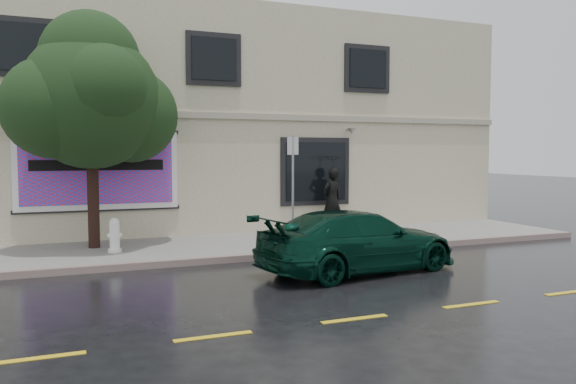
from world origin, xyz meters
name	(u,v)px	position (x,y,z in m)	size (l,w,h in m)	color
ground	(275,273)	(0.00, 0.00, 0.00)	(90.00, 90.00, 0.00)	black
sidewalk	(232,246)	(0.00, 3.25, 0.07)	(20.00, 3.50, 0.15)	gray
curb	(252,257)	(0.00, 1.50, 0.07)	(20.00, 0.18, 0.16)	gray
road_marking	(355,319)	(0.00, -3.50, 0.01)	(19.00, 0.12, 0.01)	gold
building	(186,125)	(0.00, 9.00, 3.50)	(20.00, 8.12, 7.00)	beige
billboard	(98,171)	(-3.20, 4.92, 2.05)	(4.30, 0.16, 2.20)	white
car	(358,241)	(1.71, -0.50, 0.66)	(2.00, 4.52, 1.32)	black
pedestrian	(332,199)	(3.52, 4.42, 1.11)	(0.70, 0.46, 1.91)	black
umbrella	(332,157)	(3.52, 4.42, 2.39)	(0.90, 0.90, 0.66)	black
street_tree	(91,101)	(-3.39, 3.86, 3.80)	(3.38, 3.38, 5.35)	black
fire_hydrant	(115,235)	(-2.97, 3.00, 0.55)	(0.34, 0.32, 0.83)	white
sign_pole	(293,180)	(1.43, 2.49, 1.83)	(0.34, 0.11, 2.83)	gray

